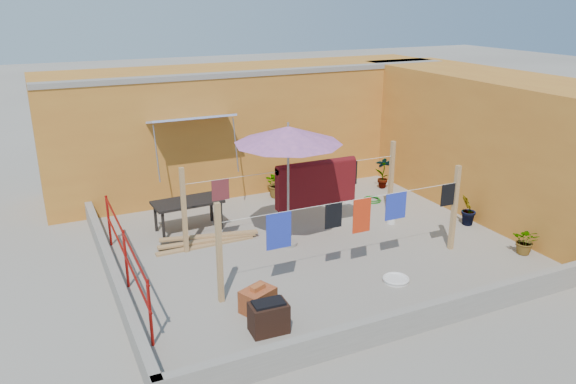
# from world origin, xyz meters

# --- Properties ---
(ground) EXTENTS (80.00, 80.00, 0.00)m
(ground) POSITION_xyz_m (0.00, 0.00, 0.00)
(ground) COLOR #9E998E
(ground) RESTS_ON ground
(wall_back) EXTENTS (11.00, 3.27, 3.21)m
(wall_back) POSITION_xyz_m (0.50, 4.69, 1.61)
(wall_back) COLOR #BD7929
(wall_back) RESTS_ON ground
(wall_right) EXTENTS (2.40, 9.00, 3.20)m
(wall_right) POSITION_xyz_m (5.20, 0.00, 1.60)
(wall_right) COLOR #BD7929
(wall_right) RESTS_ON ground
(parapet_front) EXTENTS (8.30, 0.16, 0.44)m
(parapet_front) POSITION_xyz_m (0.00, -3.58, 0.22)
(parapet_front) COLOR gray
(parapet_front) RESTS_ON ground
(parapet_left) EXTENTS (0.16, 7.30, 0.44)m
(parapet_left) POSITION_xyz_m (-4.08, 0.00, 0.22)
(parapet_left) COLOR gray
(parapet_left) RESTS_ON ground
(red_railing) EXTENTS (0.05, 4.20, 1.10)m
(red_railing) POSITION_xyz_m (-3.85, -0.20, 0.72)
(red_railing) COLOR #A51410
(red_railing) RESTS_ON ground
(clothesline_rig) EXTENTS (5.09, 2.35, 1.80)m
(clothesline_rig) POSITION_xyz_m (0.41, 0.56, 1.02)
(clothesline_rig) COLOR tan
(clothesline_rig) RESTS_ON ground
(patio_umbrella) EXTENTS (2.87, 2.87, 2.62)m
(patio_umbrella) POSITION_xyz_m (-0.46, 0.22, 2.35)
(patio_umbrella) COLOR gray
(patio_umbrella) RESTS_ON ground
(outdoor_table) EXTENTS (1.54, 0.83, 0.70)m
(outdoor_table) POSITION_xyz_m (-2.15, 1.87, 0.64)
(outdoor_table) COLOR black
(outdoor_table) RESTS_ON ground
(brick_stack) EXTENTS (0.66, 0.59, 0.48)m
(brick_stack) POSITION_xyz_m (-2.05, -1.96, 0.20)
(brick_stack) COLOR #AA5327
(brick_stack) RESTS_ON ground
(lumber_pile) EXTENTS (2.25, 0.62, 0.14)m
(lumber_pile) POSITION_xyz_m (-1.99, 1.00, 0.07)
(lumber_pile) COLOR tan
(lumber_pile) RESTS_ON ground
(brazier) EXTENTS (0.60, 0.42, 0.52)m
(brazier) POSITION_xyz_m (-2.13, -2.60, 0.26)
(brazier) COLOR black
(brazier) RESTS_ON ground
(white_basin) EXTENTS (0.49, 0.49, 0.09)m
(white_basin) POSITION_xyz_m (0.63, -2.10, 0.04)
(white_basin) COLOR silver
(white_basin) RESTS_ON ground
(water_jug_a) EXTENTS (0.22, 0.22, 0.34)m
(water_jug_a) POSITION_xyz_m (2.20, 0.29, 0.15)
(water_jug_a) COLOR silver
(water_jug_a) RESTS_ON ground
(water_jug_b) EXTENTS (0.25, 0.25, 0.39)m
(water_jug_b) POSITION_xyz_m (2.05, 1.92, 0.17)
(water_jug_b) COLOR silver
(water_jug_b) RESTS_ON ground
(green_hose) EXTENTS (0.49, 0.49, 0.07)m
(green_hose) POSITION_xyz_m (2.62, 1.75, 0.03)
(green_hose) COLOR #176716
(green_hose) RESTS_ON ground
(plant_back_a) EXTENTS (0.79, 0.73, 0.75)m
(plant_back_a) POSITION_xyz_m (0.57, 3.08, 0.37)
(plant_back_a) COLOR #215C1A
(plant_back_a) RESTS_ON ground
(plant_back_b) EXTENTS (0.48, 0.48, 0.70)m
(plant_back_b) POSITION_xyz_m (1.68, 2.59, 0.35)
(plant_back_b) COLOR #215C1A
(plant_back_b) RESTS_ON ground
(plant_right_a) EXTENTS (0.56, 0.49, 0.89)m
(plant_right_a) POSITION_xyz_m (3.48, 2.50, 0.45)
(plant_right_a) COLOR #215C1A
(plant_right_a) RESTS_ON ground
(plant_right_b) EXTENTS (0.52, 0.50, 0.74)m
(plant_right_b) POSITION_xyz_m (3.70, -0.56, 0.37)
(plant_right_b) COLOR #215C1A
(plant_right_b) RESTS_ON ground
(plant_right_c) EXTENTS (0.65, 0.67, 0.57)m
(plant_right_c) POSITION_xyz_m (3.70, -2.23, 0.29)
(plant_right_c) COLOR #215C1A
(plant_right_c) RESTS_ON ground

